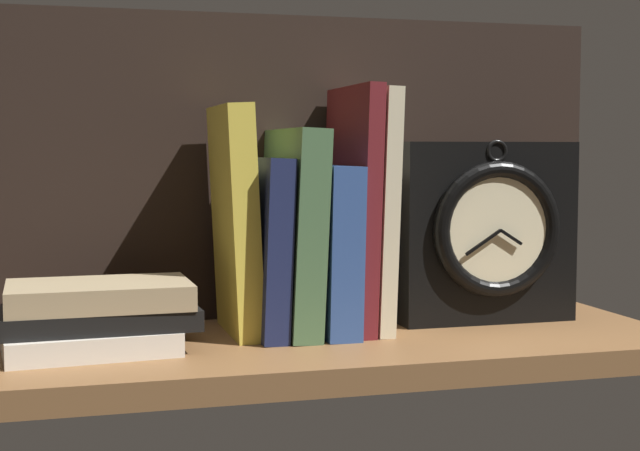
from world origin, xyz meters
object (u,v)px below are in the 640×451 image
(book_stack_side, at_px, (96,317))
(book_blue_modern, at_px, (325,247))
(book_yellow_seinlanguage, at_px, (235,220))
(book_maroon_dawkins, at_px, (351,208))
(book_green_romantic, at_px, (292,231))
(framed_clock, at_px, (485,231))
(book_cream_twain, at_px, (369,209))
(book_navy_bierce, at_px, (263,245))

(book_stack_side, bearing_deg, book_blue_modern, 12.17)
(book_yellow_seinlanguage, bearing_deg, book_stack_side, -160.12)
(book_blue_modern, distance_m, book_maroon_dawkins, 0.05)
(book_green_romantic, relative_size, book_blue_modern, 1.21)
(book_green_romantic, distance_m, book_stack_side, 0.22)
(book_yellow_seinlanguage, bearing_deg, framed_clock, -1.25)
(book_cream_twain, bearing_deg, book_yellow_seinlanguage, 180.00)
(framed_clock, bearing_deg, book_cream_twain, 177.38)
(book_green_romantic, bearing_deg, book_navy_bierce, 180.00)
(book_blue_modern, relative_size, book_cream_twain, 0.69)
(framed_clock, bearing_deg, book_stack_side, -173.83)
(book_green_romantic, bearing_deg, book_maroon_dawkins, 0.00)
(book_yellow_seinlanguage, distance_m, book_green_romantic, 0.06)
(book_yellow_seinlanguage, relative_size, book_navy_bierce, 1.29)
(book_navy_bierce, distance_m, framed_clock, 0.25)
(book_green_romantic, height_order, book_maroon_dawkins, book_maroon_dawkins)
(book_cream_twain, bearing_deg, book_blue_modern, 180.00)
(book_navy_bierce, xyz_separation_m, framed_clock, (0.25, -0.01, 0.01))
(book_maroon_dawkins, relative_size, framed_clock, 1.28)
(book_yellow_seinlanguage, distance_m, framed_clock, 0.28)
(book_blue_modern, bearing_deg, book_yellow_seinlanguage, 180.00)
(book_green_romantic, height_order, framed_clock, book_green_romantic)
(book_stack_side, bearing_deg, book_yellow_seinlanguage, 19.88)
(framed_clock, bearing_deg, book_blue_modern, 178.08)
(book_yellow_seinlanguage, relative_size, book_maroon_dawkins, 0.92)
(book_cream_twain, xyz_separation_m, book_stack_side, (-0.28, -0.05, -0.09))
(book_yellow_seinlanguage, bearing_deg, book_maroon_dawkins, 0.00)
(framed_clock, bearing_deg, book_navy_bierce, 178.60)
(book_yellow_seinlanguage, relative_size, framed_clock, 1.17)
(book_navy_bierce, distance_m, book_maroon_dawkins, 0.10)
(book_cream_twain, distance_m, framed_clock, 0.13)
(framed_clock, xyz_separation_m, book_stack_side, (-0.42, -0.04, -0.07))
(book_blue_modern, height_order, book_cream_twain, book_cream_twain)
(book_blue_modern, bearing_deg, book_stack_side, -167.83)
(book_maroon_dawkins, bearing_deg, book_stack_side, -169.10)
(book_cream_twain, bearing_deg, book_navy_bierce, 180.00)
(book_cream_twain, bearing_deg, framed_clock, -2.62)
(book_maroon_dawkins, relative_size, book_stack_side, 1.39)
(book_maroon_dawkins, height_order, framed_clock, book_maroon_dawkins)
(book_navy_bierce, bearing_deg, book_maroon_dawkins, 0.00)
(book_green_romantic, height_order, book_blue_modern, book_green_romantic)
(book_blue_modern, distance_m, book_stack_side, 0.25)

